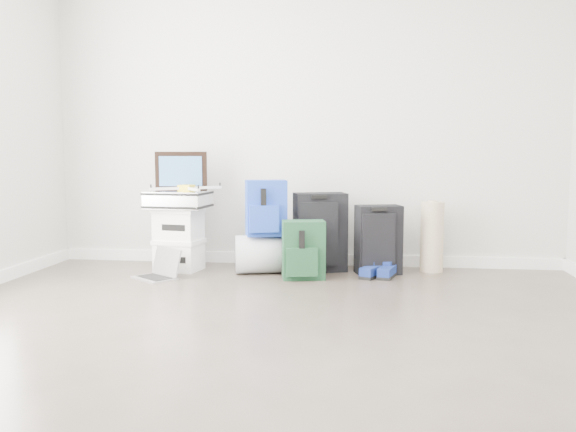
# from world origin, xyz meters

# --- Properties ---
(ground) EXTENTS (5.00, 5.00, 0.00)m
(ground) POSITION_xyz_m (0.00, 0.00, 0.00)
(ground) COLOR #3C342B
(ground) RESTS_ON ground
(boxes_stack) EXTENTS (0.42, 0.36, 0.53)m
(boxes_stack) POSITION_xyz_m (-1.03, 2.09, 0.27)
(boxes_stack) COLOR white
(boxes_stack) RESTS_ON ground
(briefcase) EXTENTS (0.53, 0.41, 0.14)m
(briefcase) POSITION_xyz_m (-1.03, 2.09, 0.61)
(briefcase) COLOR #B2B2B7
(briefcase) RESTS_ON boxes_stack
(painting) EXTENTS (0.44, 0.08, 0.33)m
(painting) POSITION_xyz_m (-1.03, 2.18, 0.84)
(painting) COLOR black
(painting) RESTS_ON briefcase
(drone) EXTENTS (0.53, 0.53, 0.06)m
(drone) POSITION_xyz_m (-0.95, 2.07, 0.70)
(drone) COLOR gold
(drone) RESTS_ON briefcase
(duffel_bag) EXTENTS (0.58, 0.43, 0.32)m
(duffel_bag) POSITION_xyz_m (-0.27, 2.06, 0.16)
(duffel_bag) COLOR #999AA1
(duffel_bag) RESTS_ON ground
(blue_backpack) EXTENTS (0.37, 0.32, 0.46)m
(blue_backpack) POSITION_xyz_m (-0.27, 2.03, 0.54)
(blue_backpack) COLOR #1C49B6
(blue_backpack) RESTS_ON duffel_bag
(large_suitcase) EXTENTS (0.48, 0.38, 0.66)m
(large_suitcase) POSITION_xyz_m (0.16, 2.21, 0.33)
(large_suitcase) COLOR black
(large_suitcase) RESTS_ON ground
(green_backpack) EXTENTS (0.36, 0.30, 0.46)m
(green_backpack) POSITION_xyz_m (0.05, 1.86, 0.22)
(green_backpack) COLOR #12331B
(green_backpack) RESTS_ON ground
(carry_on) EXTENTS (0.40, 0.32, 0.57)m
(carry_on) POSITION_xyz_m (0.65, 2.14, 0.28)
(carry_on) COLOR black
(carry_on) RESTS_ON ground
(shoes) EXTENTS (0.32, 0.29, 0.09)m
(shoes) POSITION_xyz_m (0.66, 1.98, 0.04)
(shoes) COLOR black
(shoes) RESTS_ON ground
(rolled_rug) EXTENTS (0.19, 0.19, 0.59)m
(rolled_rug) POSITION_xyz_m (1.10, 2.30, 0.30)
(rolled_rug) COLOR tan
(rolled_rug) RESTS_ON ground
(laptop) EXTENTS (0.41, 0.40, 0.24)m
(laptop) POSITION_xyz_m (-1.09, 1.73, 0.06)
(laptop) COLOR silver
(laptop) RESTS_ON ground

